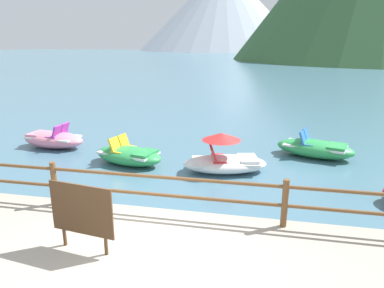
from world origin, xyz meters
The scene contains 8 objects.
ground_plane centered at (0.00, 40.00, 0.00)m, with size 200.00×200.00×0.00m, color #477084.
dock_railing centered at (0.00, 1.55, 0.98)m, with size 23.92×0.12×0.95m.
sign_board centered at (-0.92, 0.05, 1.13)m, with size 1.17×0.22×1.19m.
pedal_boat_1 centered at (3.65, 7.35, 0.30)m, with size 2.76×1.87×0.90m.
pedal_boat_2 centered at (0.83, 5.33, 0.38)m, with size 2.70×1.75×1.20m.
pedal_boat_3 centered at (-5.63, 6.58, 0.31)m, with size 2.47×1.32×0.90m.
pedal_boat_4 centered at (-2.23, 5.41, 0.29)m, with size 2.54×1.71×0.88m.
distant_peak centered at (-15.54, 136.90, 15.10)m, with size 62.99×62.99×30.19m, color #A8B2C1.
Camera 1 is at (1.92, -4.79, 3.81)m, focal length 33.53 mm.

